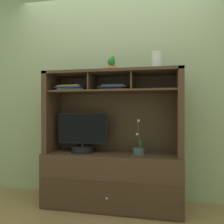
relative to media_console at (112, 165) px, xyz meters
name	(u,v)px	position (x,y,z in m)	size (l,w,h in m)	color
floor_plane	(112,206)	(0.00, -0.01, -0.46)	(6.00, 6.00, 0.02)	#987548
back_wall	(116,83)	(0.00, 0.27, 0.95)	(6.00, 0.02, 2.80)	#99AA81
media_console	(112,165)	(0.00, 0.00, 0.00)	(1.50, 0.53, 1.50)	#493123
tv_monitor	(82,137)	(-0.33, -0.04, 0.32)	(0.57, 0.25, 0.44)	black
potted_orchid	(139,150)	(0.30, -0.03, 0.18)	(0.15, 0.15, 0.38)	#445051
magazine_stack_left	(114,88)	(0.03, -0.01, 0.86)	(0.35, 0.28, 0.05)	gold
magazine_stack_centre	(72,89)	(-0.47, 0.00, 0.87)	(0.35, 0.30, 0.06)	slate
potted_succulent	(112,64)	(0.00, -0.02, 1.13)	(0.11, 0.11, 0.17)	#B2774A
ceramic_vase	(157,61)	(0.49, 0.01, 1.15)	(0.11, 0.11, 0.20)	silver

